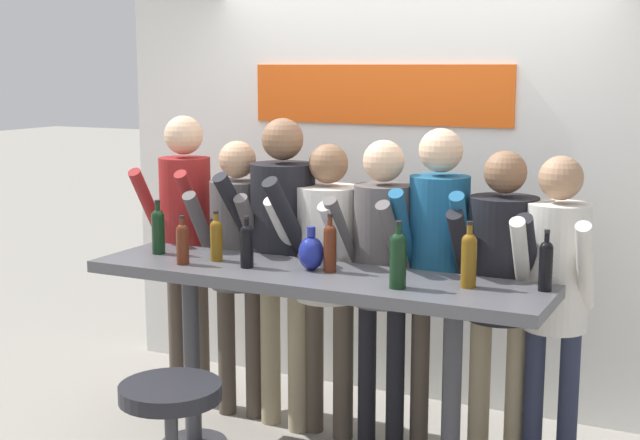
% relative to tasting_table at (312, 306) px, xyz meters
% --- Properties ---
extents(back_wall, '(3.95, 0.12, 2.77)m').
position_rel_tasting_table_xyz_m(back_wall, '(-0.00, 1.28, 0.51)').
color(back_wall, silver).
rests_on(back_wall, ground_plane).
extents(tasting_table, '(2.35, 0.57, 1.05)m').
position_rel_tasting_table_xyz_m(tasting_table, '(0.00, 0.00, 0.00)').
color(tasting_table, '#4C4C51').
rests_on(tasting_table, ground_plane).
extents(bar_stool, '(0.48, 0.48, 0.68)m').
position_rel_tasting_table_xyz_m(bar_stool, '(-0.31, -0.78, -0.42)').
color(bar_stool, '#333338').
rests_on(bar_stool, ground_plane).
extents(person_far_left, '(0.41, 0.55, 1.77)m').
position_rel_tasting_table_xyz_m(person_far_left, '(-1.11, 0.52, 0.24)').
color(person_far_left, '#473D33').
rests_on(person_far_left, ground_plane).
extents(person_left, '(0.43, 0.54, 1.64)m').
position_rel_tasting_table_xyz_m(person_left, '(-0.72, 0.49, 0.14)').
color(person_left, '#473D33').
rests_on(person_left, ground_plane).
extents(person_center_left, '(0.49, 0.60, 1.78)m').
position_rel_tasting_table_xyz_m(person_center_left, '(-0.41, 0.45, 0.22)').
color(person_center_left, gray).
rests_on(person_center_left, ground_plane).
extents(person_center, '(0.46, 0.55, 1.65)m').
position_rel_tasting_table_xyz_m(person_center, '(-0.14, 0.46, 0.14)').
color(person_center, '#473D33').
rests_on(person_center, ground_plane).
extents(person_center_right, '(0.39, 0.52, 1.68)m').
position_rel_tasting_table_xyz_m(person_center_right, '(0.19, 0.43, 0.18)').
color(person_center_right, black).
rests_on(person_center_right, ground_plane).
extents(person_right, '(0.41, 0.55, 1.75)m').
position_rel_tasting_table_xyz_m(person_right, '(0.48, 0.50, 0.22)').
color(person_right, '#473D33').
rests_on(person_right, ground_plane).
extents(person_far_right, '(0.42, 0.52, 1.65)m').
position_rel_tasting_table_xyz_m(person_far_right, '(0.82, 0.48, 0.14)').
color(person_far_right, gray).
rests_on(person_far_right, ground_plane).
extents(person_rightmost, '(0.38, 0.51, 1.64)m').
position_rel_tasting_table_xyz_m(person_rightmost, '(1.10, 0.44, 0.15)').
color(person_rightmost, '#23283D').
rests_on(person_rightmost, ground_plane).
extents(wine_bottle_0, '(0.08, 0.08, 0.31)m').
position_rel_tasting_table_xyz_m(wine_bottle_0, '(0.49, -0.11, 0.31)').
color(wine_bottle_0, black).
rests_on(wine_bottle_0, tasting_table).
extents(wine_bottle_1, '(0.07, 0.07, 0.26)m').
position_rel_tasting_table_xyz_m(wine_bottle_1, '(-0.35, -0.05, 0.29)').
color(wine_bottle_1, black).
rests_on(wine_bottle_1, tasting_table).
extents(wine_bottle_2, '(0.06, 0.06, 0.26)m').
position_rel_tasting_table_xyz_m(wine_bottle_2, '(-0.57, 0.02, 0.29)').
color(wine_bottle_2, brown).
rests_on(wine_bottle_2, tasting_table).
extents(wine_bottle_3, '(0.06, 0.06, 0.29)m').
position_rel_tasting_table_xyz_m(wine_bottle_3, '(0.07, 0.05, 0.30)').
color(wine_bottle_3, '#4C1E0F').
rests_on(wine_bottle_3, tasting_table).
extents(wine_bottle_4, '(0.07, 0.07, 0.25)m').
position_rel_tasting_table_xyz_m(wine_bottle_4, '(-0.68, -0.13, 0.29)').
color(wine_bottle_4, '#4C1E0F').
rests_on(wine_bottle_4, tasting_table).
extents(wine_bottle_5, '(0.06, 0.06, 0.28)m').
position_rel_tasting_table_xyz_m(wine_bottle_5, '(1.11, 0.14, 0.30)').
color(wine_bottle_5, black).
rests_on(wine_bottle_5, tasting_table).
extents(wine_bottle_6, '(0.07, 0.07, 0.29)m').
position_rel_tasting_table_xyz_m(wine_bottle_6, '(-0.95, 0.03, 0.30)').
color(wine_bottle_6, black).
rests_on(wine_bottle_6, tasting_table).
extents(wine_bottle_7, '(0.07, 0.07, 0.31)m').
position_rel_tasting_table_xyz_m(wine_bottle_7, '(0.78, 0.05, 0.31)').
color(wine_bottle_7, brown).
rests_on(wine_bottle_7, tasting_table).
extents(decorative_vase, '(0.13, 0.13, 0.22)m').
position_rel_tasting_table_xyz_m(decorative_vase, '(-0.03, 0.05, 0.26)').
color(decorative_vase, navy).
rests_on(decorative_vase, tasting_table).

